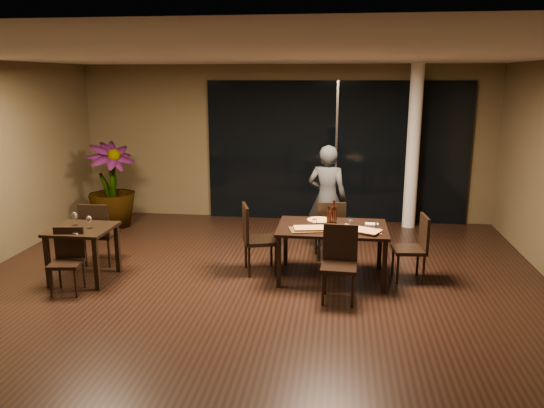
% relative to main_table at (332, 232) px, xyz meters
% --- Properties ---
extents(ground, '(8.00, 8.00, 0.00)m').
position_rel_main_table_xyz_m(ground, '(-1.00, -0.80, -0.68)').
color(ground, black).
rests_on(ground, ground).
extents(wall_back, '(8.00, 0.10, 3.00)m').
position_rel_main_table_xyz_m(wall_back, '(-1.00, 3.25, 0.82)').
color(wall_back, brown).
rests_on(wall_back, ground).
extents(wall_front, '(8.00, 0.10, 3.00)m').
position_rel_main_table_xyz_m(wall_front, '(-1.00, -4.85, 0.82)').
color(wall_front, brown).
rests_on(wall_front, ground).
extents(ceiling, '(8.00, 8.00, 0.04)m').
position_rel_main_table_xyz_m(ceiling, '(-1.00, -0.80, 2.34)').
color(ceiling, silver).
rests_on(ceiling, wall_back).
extents(window_panel, '(5.00, 0.06, 2.70)m').
position_rel_main_table_xyz_m(window_panel, '(0.00, 3.16, 0.67)').
color(window_panel, black).
rests_on(window_panel, ground).
extents(column, '(0.24, 0.24, 3.00)m').
position_rel_main_table_xyz_m(column, '(1.40, 2.85, 0.82)').
color(column, white).
rests_on(column, ground).
extents(main_table, '(1.50, 1.00, 0.75)m').
position_rel_main_table_xyz_m(main_table, '(0.00, 0.00, 0.00)').
color(main_table, black).
rests_on(main_table, ground).
extents(side_table, '(0.80, 0.80, 0.75)m').
position_rel_main_table_xyz_m(side_table, '(-3.40, -0.50, -0.05)').
color(side_table, black).
rests_on(side_table, ground).
extents(chair_main_far, '(0.50, 0.50, 0.93)m').
position_rel_main_table_xyz_m(chair_main_far, '(-0.04, 0.79, -0.16)').
color(chair_main_far, black).
rests_on(chair_main_far, ground).
extents(chair_main_near, '(0.46, 0.46, 0.95)m').
position_rel_main_table_xyz_m(chair_main_near, '(0.11, -0.70, -0.15)').
color(chair_main_near, black).
rests_on(chair_main_near, ground).
extents(chair_main_left, '(0.58, 0.58, 1.01)m').
position_rel_main_table_xyz_m(chair_main_left, '(-1.10, 0.08, -0.11)').
color(chair_main_left, black).
rests_on(chair_main_left, ground).
extents(chair_main_right, '(0.47, 0.47, 0.92)m').
position_rel_main_table_xyz_m(chair_main_right, '(1.14, 0.07, -0.16)').
color(chair_main_right, black).
rests_on(chair_main_right, ground).
extents(chair_side_far, '(0.45, 0.45, 0.96)m').
position_rel_main_table_xyz_m(chair_side_far, '(-3.46, 0.09, -0.14)').
color(chair_side_far, black).
rests_on(chair_side_far, ground).
extents(chair_side_near, '(0.44, 0.44, 0.84)m').
position_rel_main_table_xyz_m(chair_side_near, '(-3.41, -0.90, -0.20)').
color(chair_side_near, black).
rests_on(chair_side_near, ground).
extents(diner, '(0.64, 0.49, 1.72)m').
position_rel_main_table_xyz_m(diner, '(-0.11, 1.28, 0.18)').
color(diner, '#292C2E').
rests_on(diner, ground).
extents(potted_plant, '(1.22, 1.22, 1.58)m').
position_rel_main_table_xyz_m(potted_plant, '(-4.15, 2.17, 0.12)').
color(potted_plant, '#224D19').
rests_on(potted_plant, ground).
extents(pizza_board_left, '(0.67, 0.45, 0.01)m').
position_rel_main_table_xyz_m(pizza_board_left, '(-0.26, -0.21, 0.08)').
color(pizza_board_left, '#452C16').
rests_on(pizza_board_left, main_table).
extents(pizza_board_right, '(0.58, 0.29, 0.01)m').
position_rel_main_table_xyz_m(pizza_board_right, '(0.36, -0.20, 0.08)').
color(pizza_board_right, '#4D2918').
rests_on(pizza_board_right, main_table).
extents(oblong_pizza_left, '(0.51, 0.30, 0.02)m').
position_rel_main_table_xyz_m(oblong_pizza_left, '(-0.26, -0.21, 0.10)').
color(oblong_pizza_left, '#6B0C09').
rests_on(oblong_pizza_left, pizza_board_left).
extents(oblong_pizza_right, '(0.58, 0.46, 0.02)m').
position_rel_main_table_xyz_m(oblong_pizza_right, '(0.36, -0.20, 0.10)').
color(oblong_pizza_right, '#670A09').
rests_on(oblong_pizza_right, pizza_board_right).
extents(round_pizza, '(0.33, 0.33, 0.01)m').
position_rel_main_table_xyz_m(round_pizza, '(-0.19, 0.28, 0.08)').
color(round_pizza, '#AF2A13').
rests_on(round_pizza, main_table).
extents(bottle_a, '(0.06, 0.06, 0.29)m').
position_rel_main_table_xyz_m(bottle_a, '(-0.05, 0.03, 0.22)').
color(bottle_a, black).
rests_on(bottle_a, main_table).
extents(bottle_b, '(0.06, 0.06, 0.29)m').
position_rel_main_table_xyz_m(bottle_b, '(0.03, 0.04, 0.22)').
color(bottle_b, black).
rests_on(bottle_b, main_table).
extents(bottle_c, '(0.08, 0.08, 0.35)m').
position_rel_main_table_xyz_m(bottle_c, '(0.01, 0.11, 0.25)').
color(bottle_c, black).
rests_on(bottle_c, main_table).
extents(tumbler_left, '(0.07, 0.07, 0.08)m').
position_rel_main_table_xyz_m(tumbler_left, '(-0.25, 0.05, 0.12)').
color(tumbler_left, white).
rests_on(tumbler_left, main_table).
extents(tumbler_right, '(0.08, 0.08, 0.10)m').
position_rel_main_table_xyz_m(tumbler_right, '(0.24, 0.10, 0.12)').
color(tumbler_right, white).
rests_on(tumbler_right, main_table).
extents(napkin_near, '(0.18, 0.10, 0.01)m').
position_rel_main_table_xyz_m(napkin_near, '(0.51, -0.10, 0.08)').
color(napkin_near, silver).
rests_on(napkin_near, main_table).
extents(napkin_far, '(0.19, 0.12, 0.01)m').
position_rel_main_table_xyz_m(napkin_far, '(0.55, 0.17, 0.08)').
color(napkin_far, white).
rests_on(napkin_far, main_table).
extents(wine_glass_a, '(0.08, 0.08, 0.18)m').
position_rel_main_table_xyz_m(wine_glass_a, '(-3.55, -0.39, 0.16)').
color(wine_glass_a, white).
rests_on(wine_glass_a, side_table).
extents(wine_glass_b, '(0.07, 0.07, 0.17)m').
position_rel_main_table_xyz_m(wine_glass_b, '(-3.28, -0.50, 0.16)').
color(wine_glass_b, white).
rests_on(wine_glass_b, side_table).
extents(side_napkin, '(0.20, 0.15, 0.01)m').
position_rel_main_table_xyz_m(side_napkin, '(-3.38, -0.75, 0.08)').
color(side_napkin, white).
rests_on(side_napkin, side_table).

